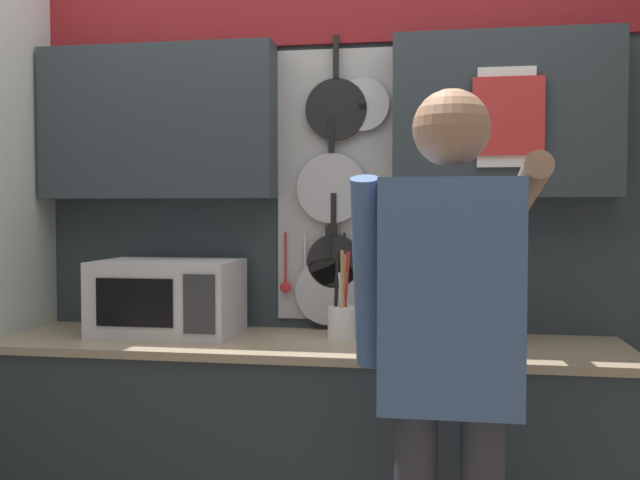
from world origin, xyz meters
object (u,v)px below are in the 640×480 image
(knife_block, at_px, (482,318))
(microwave, at_px, (168,297))
(person, at_px, (450,342))
(utensil_crock, at_px, (343,318))

(knife_block, bearing_deg, microwave, -179.97)
(person, bearing_deg, microwave, 149.12)
(microwave, xyz_separation_m, utensil_crock, (0.68, 0.00, -0.06))
(knife_block, xyz_separation_m, person, (-0.12, -0.64, 0.02))
(utensil_crock, relative_size, person, 0.19)
(utensil_crock, distance_m, person, 0.74)
(person, bearing_deg, utensil_crock, 120.93)
(microwave, distance_m, knife_block, 1.19)
(utensil_crock, bearing_deg, microwave, -179.99)
(microwave, height_order, knife_block, microwave)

